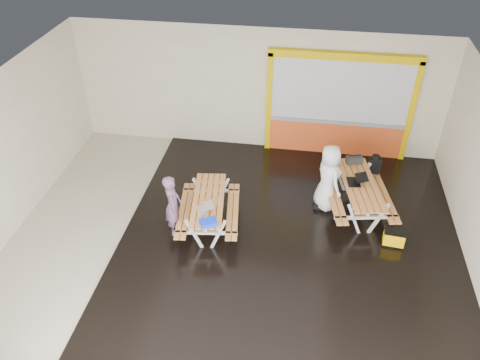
% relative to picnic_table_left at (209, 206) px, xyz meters
% --- Properties ---
extents(room, '(10.02, 8.02, 3.52)m').
position_rel_picnic_table_left_xyz_m(room, '(0.63, -0.35, 1.14)').
color(room, beige).
rests_on(room, ground).
extents(deck, '(7.50, 7.98, 0.05)m').
position_rel_picnic_table_left_xyz_m(deck, '(1.88, -0.35, -0.58)').
color(deck, black).
rests_on(deck, room).
extents(kiosk, '(3.88, 0.16, 3.00)m').
position_rel_picnic_table_left_xyz_m(kiosk, '(2.83, 3.58, 0.84)').
color(kiosk, '#E65522').
rests_on(kiosk, room).
extents(picnic_table_left, '(1.58, 2.14, 0.79)m').
position_rel_picnic_table_left_xyz_m(picnic_table_left, '(0.00, 0.00, 0.00)').
color(picnic_table_left, '#DB8C46').
rests_on(picnic_table_left, deck).
extents(picnic_table_right, '(1.80, 2.35, 0.85)m').
position_rel_picnic_table_left_xyz_m(picnic_table_right, '(3.38, 1.06, 0.04)').
color(picnic_table_right, '#DB8C46').
rests_on(picnic_table_right, deck).
extents(person_left, '(0.49, 0.62, 1.50)m').
position_rel_picnic_table_left_xyz_m(person_left, '(-0.72, -0.36, 0.22)').
color(person_left, '#6B4C6B').
rests_on(person_left, deck).
extents(person_right, '(0.88, 0.99, 1.70)m').
position_rel_picnic_table_left_xyz_m(person_right, '(2.64, 1.11, 0.28)').
color(person_right, white).
rests_on(person_right, deck).
extents(laptop_left, '(0.44, 0.42, 0.15)m').
position_rel_picnic_table_left_xyz_m(laptop_left, '(0.00, -0.39, 0.23)').
color(laptop_left, silver).
rests_on(laptop_left, picnic_table_left).
extents(laptop_right, '(0.49, 0.45, 0.19)m').
position_rel_picnic_table_left_xyz_m(laptop_right, '(3.28, 1.08, 0.30)').
color(laptop_right, black).
rests_on(laptop_right, picnic_table_right).
extents(blue_pouch, '(0.41, 0.37, 0.10)m').
position_rel_picnic_table_left_xyz_m(blue_pouch, '(0.18, -0.83, 0.24)').
color(blue_pouch, '#0F38EC').
rests_on(blue_pouch, picnic_table_left).
extents(toolbox, '(0.42, 0.29, 0.22)m').
position_rel_picnic_table_left_xyz_m(toolbox, '(3.26, 1.90, 0.32)').
color(toolbox, black).
rests_on(toolbox, picnic_table_right).
extents(backpack, '(0.31, 0.22, 0.48)m').
position_rel_picnic_table_left_xyz_m(backpack, '(3.78, 2.03, 0.16)').
color(backpack, black).
rests_on(backpack, picnic_table_right).
extents(dark_case, '(0.42, 0.33, 0.15)m').
position_rel_picnic_table_left_xyz_m(dark_case, '(2.58, 1.05, -0.48)').
color(dark_case, black).
rests_on(dark_case, deck).
extents(fluke_bag, '(0.50, 0.35, 0.40)m').
position_rel_picnic_table_left_xyz_m(fluke_bag, '(4.14, -0.04, -0.36)').
color(fluke_bag, black).
rests_on(fluke_bag, deck).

